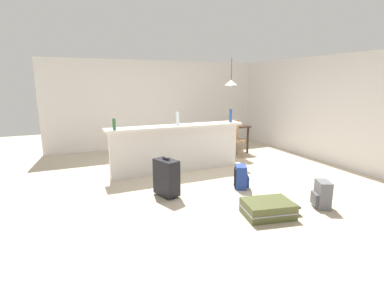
{
  "coord_description": "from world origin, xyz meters",
  "views": [
    {
      "loc": [
        -2.57,
        -5.16,
        1.88
      ],
      "look_at": [
        -0.26,
        0.22,
        0.61
      ],
      "focal_mm": 26.66,
      "sensor_mm": 36.0,
      "label": 1
    }
  ],
  "objects_px": {
    "dining_chair_near_partition": "(233,137)",
    "backpack_grey": "(322,195)",
    "suitcase_flat_olive": "(268,208)",
    "bottle_green": "(114,124)",
    "dining_table": "(226,129)",
    "pendant_lamp": "(231,83)",
    "bottle_clear": "(177,119)",
    "backpack_blue": "(241,177)",
    "suitcase_upright_black": "(166,177)",
    "bottle_blue": "(231,116)"
  },
  "relations": [
    {
      "from": "suitcase_flat_olive",
      "to": "suitcase_upright_black",
      "type": "relative_size",
      "value": 1.31
    },
    {
      "from": "backpack_blue",
      "to": "pendant_lamp",
      "type": "bearing_deg",
      "value": 63.91
    },
    {
      "from": "backpack_grey",
      "to": "suitcase_upright_black",
      "type": "bearing_deg",
      "value": 146.0
    },
    {
      "from": "pendant_lamp",
      "to": "bottle_blue",
      "type": "bearing_deg",
      "value": -120.57
    },
    {
      "from": "suitcase_flat_olive",
      "to": "backpack_grey",
      "type": "distance_m",
      "value": 0.94
    },
    {
      "from": "dining_chair_near_partition",
      "to": "bottle_clear",
      "type": "bearing_deg",
      "value": -161.48
    },
    {
      "from": "bottle_green",
      "to": "dining_table",
      "type": "height_order",
      "value": "bottle_green"
    },
    {
      "from": "dining_table",
      "to": "suitcase_flat_olive",
      "type": "height_order",
      "value": "dining_table"
    },
    {
      "from": "bottle_clear",
      "to": "dining_chair_near_partition",
      "type": "xyz_separation_m",
      "value": [
        1.73,
        0.58,
        -0.62
      ]
    },
    {
      "from": "bottle_clear",
      "to": "pendant_lamp",
      "type": "distance_m",
      "value": 2.24
    },
    {
      "from": "pendant_lamp",
      "to": "backpack_grey",
      "type": "height_order",
      "value": "pendant_lamp"
    },
    {
      "from": "bottle_blue",
      "to": "pendant_lamp",
      "type": "bearing_deg",
      "value": 59.43
    },
    {
      "from": "dining_chair_near_partition",
      "to": "backpack_grey",
      "type": "bearing_deg",
      "value": -96.54
    },
    {
      "from": "dining_chair_near_partition",
      "to": "suitcase_flat_olive",
      "type": "relative_size",
      "value": 1.06
    },
    {
      "from": "bottle_green",
      "to": "dining_chair_near_partition",
      "type": "bearing_deg",
      "value": 12.52
    },
    {
      "from": "bottle_clear",
      "to": "bottle_blue",
      "type": "height_order",
      "value": "bottle_blue"
    },
    {
      "from": "suitcase_upright_black",
      "to": "bottle_green",
      "type": "bearing_deg",
      "value": 118.86
    },
    {
      "from": "dining_chair_near_partition",
      "to": "bottle_green",
      "type": "bearing_deg",
      "value": -167.48
    },
    {
      "from": "dining_table",
      "to": "pendant_lamp",
      "type": "xyz_separation_m",
      "value": [
        0.07,
        -0.09,
        1.23
      ]
    },
    {
      "from": "dining_table",
      "to": "suitcase_upright_black",
      "type": "height_order",
      "value": "dining_table"
    },
    {
      "from": "bottle_clear",
      "to": "dining_chair_near_partition",
      "type": "distance_m",
      "value": 1.93
    },
    {
      "from": "suitcase_flat_olive",
      "to": "bottle_blue",
      "type": "bearing_deg",
      "value": 71.7
    },
    {
      "from": "bottle_blue",
      "to": "suitcase_upright_black",
      "type": "bearing_deg",
      "value": -148.33
    },
    {
      "from": "suitcase_flat_olive",
      "to": "backpack_blue",
      "type": "xyz_separation_m",
      "value": [
        0.25,
        1.1,
        0.09
      ]
    },
    {
      "from": "bottle_clear",
      "to": "backpack_grey",
      "type": "bearing_deg",
      "value": -62.62
    },
    {
      "from": "pendant_lamp",
      "to": "backpack_grey",
      "type": "distance_m",
      "value": 4.01
    },
    {
      "from": "bottle_clear",
      "to": "backpack_blue",
      "type": "bearing_deg",
      "value": -64.67
    },
    {
      "from": "bottle_blue",
      "to": "backpack_blue",
      "type": "relative_size",
      "value": 0.71
    },
    {
      "from": "bottle_clear",
      "to": "pendant_lamp",
      "type": "relative_size",
      "value": 0.37
    },
    {
      "from": "pendant_lamp",
      "to": "backpack_blue",
      "type": "relative_size",
      "value": 1.76
    },
    {
      "from": "suitcase_flat_olive",
      "to": "dining_chair_near_partition",
      "type": "bearing_deg",
      "value": 67.35
    },
    {
      "from": "dining_chair_near_partition",
      "to": "suitcase_upright_black",
      "type": "height_order",
      "value": "dining_chair_near_partition"
    },
    {
      "from": "dining_table",
      "to": "backpack_grey",
      "type": "xyz_separation_m",
      "value": [
        -0.44,
        -3.71,
        -0.44
      ]
    },
    {
      "from": "pendant_lamp",
      "to": "suitcase_flat_olive",
      "type": "xyz_separation_m",
      "value": [
        -1.44,
        -3.52,
        -1.76
      ]
    },
    {
      "from": "bottle_clear",
      "to": "dining_table",
      "type": "height_order",
      "value": "bottle_clear"
    },
    {
      "from": "bottle_green",
      "to": "backpack_grey",
      "type": "bearing_deg",
      "value": -43.46
    },
    {
      "from": "dining_chair_near_partition",
      "to": "pendant_lamp",
      "type": "relative_size",
      "value": 1.26
    },
    {
      "from": "dining_table",
      "to": "backpack_blue",
      "type": "relative_size",
      "value": 2.62
    },
    {
      "from": "bottle_clear",
      "to": "dining_table",
      "type": "relative_size",
      "value": 0.25
    },
    {
      "from": "bottle_green",
      "to": "suitcase_upright_black",
      "type": "height_order",
      "value": "bottle_green"
    },
    {
      "from": "pendant_lamp",
      "to": "backpack_blue",
      "type": "bearing_deg",
      "value": -116.09
    },
    {
      "from": "bottle_blue",
      "to": "bottle_green",
      "type": "bearing_deg",
      "value": -179.57
    },
    {
      "from": "dining_table",
      "to": "bottle_green",
      "type": "bearing_deg",
      "value": -159.39
    },
    {
      "from": "dining_table",
      "to": "pendant_lamp",
      "type": "distance_m",
      "value": 1.23
    },
    {
      "from": "bottle_blue",
      "to": "dining_table",
      "type": "relative_size",
      "value": 0.27
    },
    {
      "from": "dining_table",
      "to": "pendant_lamp",
      "type": "relative_size",
      "value": 1.49
    },
    {
      "from": "bottle_clear",
      "to": "suitcase_upright_black",
      "type": "relative_size",
      "value": 0.4
    },
    {
      "from": "bottle_green",
      "to": "dining_chair_near_partition",
      "type": "xyz_separation_m",
      "value": [
        3.04,
        0.68,
        -0.59
      ]
    },
    {
      "from": "dining_chair_near_partition",
      "to": "backpack_blue",
      "type": "relative_size",
      "value": 2.21
    },
    {
      "from": "pendant_lamp",
      "to": "suitcase_upright_black",
      "type": "bearing_deg",
      "value": -138.6
    }
  ]
}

